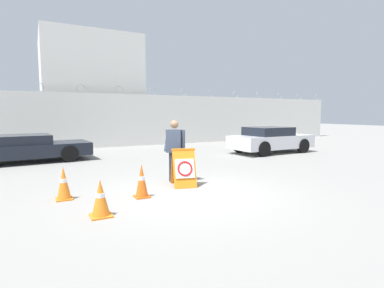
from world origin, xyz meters
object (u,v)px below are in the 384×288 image
object	(u,v)px
barricade_sign	(184,167)
parked_car_front_coupe	(24,148)
traffic_cone_far	(101,198)
parked_car_far_side	(270,140)
security_guard	(175,148)
traffic_cone_mid	(142,181)
traffic_cone_near	(64,183)

from	to	relation	value
barricade_sign	parked_car_front_coupe	distance (m)	7.53
traffic_cone_far	parked_car_far_side	bearing A→B (deg)	30.99
parked_car_front_coupe	traffic_cone_far	bearing A→B (deg)	-84.43
security_guard	traffic_cone_far	bearing A→B (deg)	84.07
traffic_cone_far	parked_car_front_coupe	xyz separation A→B (m)	(-1.47, 7.85, 0.22)
barricade_sign	parked_car_far_side	world-z (taller)	parked_car_far_side
parked_car_far_side	barricade_sign	bearing A→B (deg)	-151.09
traffic_cone_mid	traffic_cone_far	bearing A→B (deg)	-140.92
traffic_cone_near	parked_car_front_coupe	distance (m)	6.39
barricade_sign	traffic_cone_far	world-z (taller)	barricade_sign
parked_car_front_coupe	parked_car_far_side	bearing A→B (deg)	-17.14
traffic_cone_near	parked_car_front_coupe	world-z (taller)	parked_car_front_coupe
traffic_cone_mid	parked_car_front_coupe	xyz separation A→B (m)	(-2.57, 6.96, 0.19)
traffic_cone_near	parked_car_far_side	xyz separation A→B (m)	(9.76, 4.02, 0.27)
barricade_sign	traffic_cone_mid	world-z (taller)	barricade_sign
traffic_cone_mid	parked_car_far_side	world-z (taller)	parked_car_far_side
barricade_sign	security_guard	distance (m)	0.75
barricade_sign	traffic_cone_near	distance (m)	2.97
barricade_sign	parked_car_front_coupe	size ratio (longest dim) A/B	0.21
barricade_sign	traffic_cone_far	size ratio (longest dim) A/B	1.42
security_guard	traffic_cone_mid	bearing A→B (deg)	84.31
traffic_cone_mid	security_guard	bearing A→B (deg)	39.61
barricade_sign	security_guard	size ratio (longest dim) A/B	0.58
parked_car_front_coupe	traffic_cone_mid	bearing A→B (deg)	-74.75
security_guard	parked_car_far_side	world-z (taller)	security_guard
barricade_sign	traffic_cone_near	size ratio (longest dim) A/B	1.33
parked_car_far_side	parked_car_front_coupe	bearing A→B (deg)	165.49
traffic_cone_mid	traffic_cone_far	xyz separation A→B (m)	(-1.10, -0.89, -0.04)
traffic_cone_mid	traffic_cone_far	distance (m)	1.42
security_guard	traffic_cone_near	xyz separation A→B (m)	(-2.96, -0.47, -0.60)
traffic_cone_far	barricade_sign	bearing A→B (deg)	30.20
parked_car_front_coupe	security_guard	bearing A→B (deg)	-61.26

